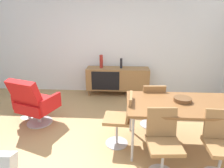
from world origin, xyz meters
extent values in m
plane|color=tan|center=(0.00, 0.00, 0.00)|extent=(8.32, 8.32, 0.00)
cube|color=white|center=(0.00, 2.60, 1.40)|extent=(6.80, 0.12, 2.80)
cube|color=olive|center=(0.35, 2.30, 0.44)|extent=(1.60, 0.44, 0.56)
cube|color=black|center=(0.05, 2.08, 0.44)|extent=(0.70, 0.01, 0.48)
cylinder|color=olive|center=(-0.39, 2.13, 0.08)|extent=(0.03, 0.03, 0.16)
cylinder|color=olive|center=(1.09, 2.13, 0.08)|extent=(0.03, 0.03, 0.16)
cylinder|color=olive|center=(-0.39, 2.47, 0.08)|extent=(0.03, 0.03, 0.16)
cylinder|color=olive|center=(1.09, 2.47, 0.08)|extent=(0.03, 0.03, 0.16)
cylinder|color=black|center=(0.44, 2.30, 0.85)|extent=(0.06, 0.06, 0.25)
cylinder|color=maroon|center=(-0.07, 2.30, 0.89)|extent=(0.09, 0.09, 0.33)
cube|color=brown|center=(1.36, 0.16, 0.72)|extent=(1.60, 0.90, 0.04)
cylinder|color=#B7B7BC|center=(0.64, -0.23, 0.35)|extent=(0.04, 0.04, 0.70)
cylinder|color=#B7B7BC|center=(0.64, 0.55, 0.35)|extent=(0.04, 0.04, 0.70)
cylinder|color=#B7B7BC|center=(2.08, 0.55, 0.35)|extent=(0.04, 0.04, 0.70)
cylinder|color=brown|center=(1.39, 0.22, 0.77)|extent=(0.26, 0.26, 0.06)
cube|color=#9E7042|center=(1.71, -0.46, 0.45)|extent=(0.41, 0.41, 0.05)
cube|color=#9E7042|center=(1.72, -0.28, 0.67)|extent=(0.38, 0.10, 0.38)
cylinder|color=#B7B7BC|center=(1.71, -0.46, 0.21)|extent=(0.04, 0.04, 0.42)
cube|color=#9E7042|center=(1.01, -0.46, 0.45)|extent=(0.43, 0.43, 0.05)
cube|color=#9E7042|center=(1.00, -0.28, 0.67)|extent=(0.39, 0.12, 0.38)
cylinder|color=#B7B7BC|center=(1.01, -0.46, 0.21)|extent=(0.04, 0.04, 0.42)
cube|color=#9E7042|center=(1.01, 0.78, 0.45)|extent=(0.43, 0.43, 0.05)
cube|color=#9E7042|center=(1.03, 0.60, 0.67)|extent=(0.39, 0.11, 0.38)
cylinder|color=#B7B7BC|center=(1.01, 0.78, 0.21)|extent=(0.04, 0.04, 0.42)
cylinder|color=#B7B7BC|center=(1.01, 0.78, 0.01)|extent=(0.36, 0.36, 0.01)
cube|color=#9E7042|center=(0.41, 0.16, 0.45)|extent=(0.42, 0.42, 0.05)
cube|color=#9E7042|center=(0.59, 0.15, 0.67)|extent=(0.11, 0.38, 0.38)
cylinder|color=#B7B7BC|center=(0.41, 0.16, 0.21)|extent=(0.04, 0.04, 0.42)
cylinder|color=#B7B7BC|center=(0.41, 0.16, 0.01)|extent=(0.36, 0.36, 0.01)
cube|color=red|center=(-1.11, 0.73, 0.38)|extent=(0.75, 0.73, 0.20)
cube|color=red|center=(-1.19, 0.50, 0.69)|extent=(0.66, 0.46, 0.51)
cube|color=red|center=(-0.80, 0.61, 0.46)|extent=(0.23, 0.49, 0.28)
cube|color=red|center=(-1.42, 0.84, 0.46)|extent=(0.23, 0.49, 0.28)
cylinder|color=#B7B7BC|center=(-1.11, 0.73, 0.14)|extent=(0.06, 0.06, 0.28)
cylinder|color=#B7B7BC|center=(-1.11, 0.73, 0.01)|extent=(0.48, 0.48, 0.02)
cylinder|color=white|center=(-1.44, 0.96, 0.51)|extent=(0.44, 0.44, 0.02)
cylinder|color=white|center=(-1.44, 0.96, 0.25)|extent=(0.05, 0.05, 0.50)
cone|color=white|center=(-1.44, 0.96, 0.01)|extent=(0.32, 0.32, 0.02)
cylinder|color=#262628|center=(-1.44, 0.96, 0.55)|extent=(0.20, 0.20, 0.05)
sphere|color=orange|center=(-1.40, 0.96, 0.59)|extent=(0.07, 0.07, 0.07)
sphere|color=orange|center=(-1.48, 0.97, 0.59)|extent=(0.07, 0.07, 0.07)
camera|label=1|loc=(0.50, -2.45, 1.90)|focal=30.58mm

